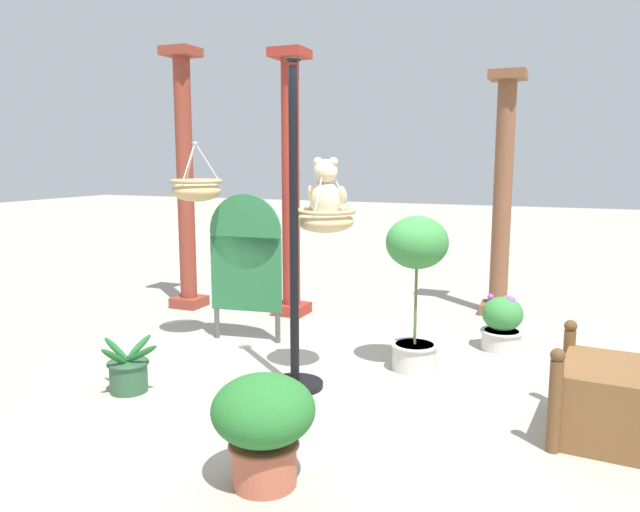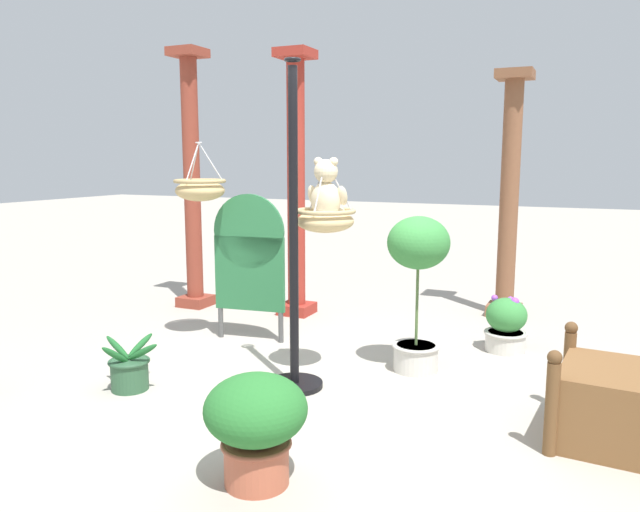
{
  "view_description": "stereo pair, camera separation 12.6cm",
  "coord_description": "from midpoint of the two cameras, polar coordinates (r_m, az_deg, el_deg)",
  "views": [
    {
      "loc": [
        1.82,
        -4.27,
        1.76
      ],
      "look_at": [
        0.01,
        0.06,
        1.02
      ],
      "focal_mm": 34.57,
      "sensor_mm": 36.0,
      "label": 1
    },
    {
      "loc": [
        1.94,
        -4.22,
        1.76
      ],
      "look_at": [
        0.01,
        0.06,
        1.02
      ],
      "focal_mm": 34.57,
      "sensor_mm": 36.0,
      "label": 2
    }
  ],
  "objects": [
    {
      "name": "display_sign_board",
      "position": [
        5.97,
        -5.97,
        0.07
      ],
      "size": [
        0.72,
        0.13,
        1.44
      ],
      "color": "#286B3D",
      "rests_on": "ground"
    },
    {
      "name": "ground_plane",
      "position": [
        4.96,
        0.42,
        -11.82
      ],
      "size": [
        40.0,
        40.0,
        0.0
      ],
      "primitive_type": "plane",
      "color": "#A8A093"
    },
    {
      "name": "greenhouse_pillar_right",
      "position": [
        7.2,
        17.59,
        4.94
      ],
      "size": [
        0.39,
        0.39,
        2.71
      ],
      "color": "brown",
      "rests_on": "ground"
    },
    {
      "name": "potted_plant_fern_front",
      "position": [
        5.02,
        -16.52,
        -10.06
      ],
      "size": [
        0.54,
        0.52,
        0.41
      ],
      "color": "#2D5638",
      "rests_on": "ground"
    },
    {
      "name": "potted_plant_tall_leafy",
      "position": [
        5.13,
        9.74,
        -1.45
      ],
      "size": [
        0.51,
        0.51,
        1.3
      ],
      "color": "beige",
      "rests_on": "ground"
    },
    {
      "name": "potted_plant_bushy_green",
      "position": [
        5.98,
        17.42,
        -6.11
      ],
      "size": [
        0.39,
        0.39,
        0.52
      ],
      "color": "beige",
      "rests_on": "ground"
    },
    {
      "name": "teddy_bear",
      "position": [
        4.79,
        1.37,
        5.9
      ],
      "size": [
        0.33,
        0.29,
        0.47
      ],
      "color": "beige"
    },
    {
      "name": "potted_plant_conical_shrub",
      "position": [
        3.45,
        -4.87,
        -15.0
      ],
      "size": [
        0.56,
        0.56,
        0.62
      ],
      "color": "#AD563D",
      "rests_on": "ground"
    },
    {
      "name": "greenhouse_pillar_left",
      "position": [
        7.44,
        -11.28,
        6.45
      ],
      "size": [
        0.37,
        0.37,
        3.01
      ],
      "color": "brown",
      "rests_on": "ground"
    },
    {
      "name": "wooden_planter_box",
      "position": [
        4.38,
        27.84,
        -12.17
      ],
      "size": [
        1.0,
        0.89,
        0.65
      ],
      "color": "brown",
      "rests_on": "ground"
    },
    {
      "name": "greenhouse_pillar_far_back",
      "position": [
        6.91,
        -1.7,
        6.13
      ],
      "size": [
        0.38,
        0.38,
        2.94
      ],
      "color": "#9E2D23",
      "rests_on": "ground"
    },
    {
      "name": "hanging_basket_left_high",
      "position": [
        5.86,
        -10.43,
        6.13
      ],
      "size": [
        0.49,
        0.49,
        0.55
      ],
      "color": "tan"
    },
    {
      "name": "display_pole_central",
      "position": [
        4.7,
        -1.65,
        -3.15
      ],
      "size": [
        0.44,
        0.44,
        2.48
      ],
      "color": "black",
      "rests_on": "ground"
    },
    {
      "name": "hanging_basket_with_teddy",
      "position": [
        4.78,
        1.26,
        3.43
      ],
      "size": [
        0.47,
        0.47,
        0.56
      ],
      "color": "tan"
    }
  ]
}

